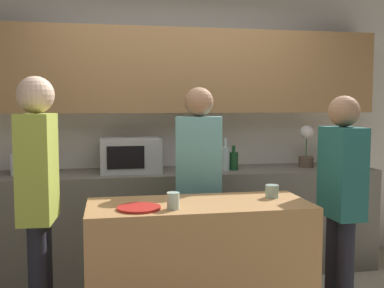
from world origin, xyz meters
TOP-DOWN VIEW (x-y plane):
  - back_wall at (0.00, 1.66)m, footprint 6.40×0.40m
  - back_counter at (0.00, 1.39)m, footprint 3.60×0.62m
  - kitchen_island at (-0.07, 0.18)m, footprint 1.40×0.57m
  - microwave at (-0.44, 1.40)m, footprint 0.52×0.39m
  - toaster at (-1.29, 1.41)m, footprint 0.26×0.16m
  - potted_plant at (1.22, 1.41)m, footprint 0.14×0.14m
  - bottle_0 at (0.31, 1.50)m, footprint 0.08×0.08m
  - bottle_1 at (0.41, 1.33)m, footprint 0.08×0.08m
  - bottle_2 at (0.49, 1.35)m, footprint 0.08×0.08m
  - plate_on_island at (-0.45, 0.07)m, footprint 0.26×0.26m
  - cup_0 at (-0.25, 0.03)m, footprint 0.08×0.08m
  - cup_1 at (0.44, 0.24)m, footprint 0.09×0.09m
  - person_left at (0.91, 0.19)m, footprint 0.21×0.34m
  - person_center at (-1.05, 0.24)m, footprint 0.22×0.35m
  - person_right at (0.04, 0.72)m, footprint 0.37×0.25m

SIDE VIEW (x-z plane):
  - kitchen_island at x=-0.07m, z-range 0.00..0.91m
  - back_counter at x=0.00m, z-range 0.00..0.93m
  - plate_on_island at x=-0.45m, z-range 0.91..0.92m
  - person_left at x=0.91m, z-range 0.14..1.73m
  - cup_1 at x=0.44m, z-range 0.91..0.99m
  - cup_0 at x=-0.25m, z-range 0.91..1.01m
  - person_right at x=0.04m, z-range 0.16..1.81m
  - person_center at x=-1.05m, z-range 0.16..1.86m
  - bottle_2 at x=0.49m, z-range 0.91..1.13m
  - toaster at x=-1.29m, z-range 0.93..1.12m
  - bottle_1 at x=0.41m, z-range 0.90..1.19m
  - bottle_0 at x=0.31m, z-range 0.89..1.22m
  - microwave at x=-0.44m, z-range 0.93..1.23m
  - potted_plant at x=1.22m, z-range 0.93..1.33m
  - back_wall at x=0.00m, z-range 0.19..2.89m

